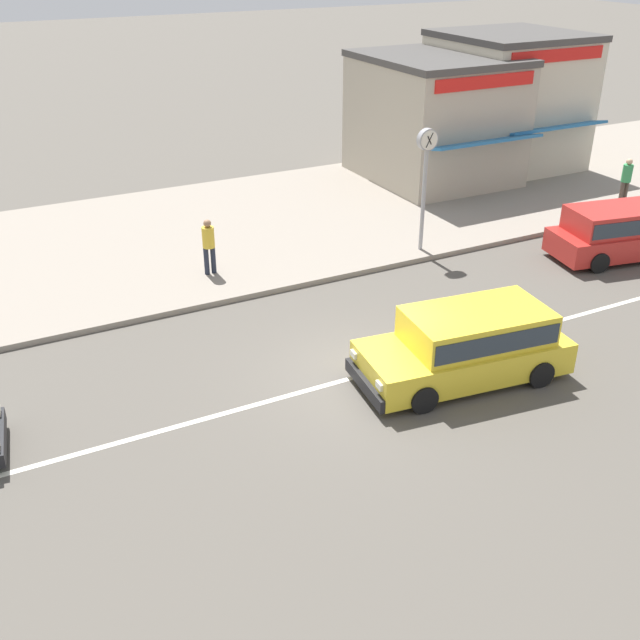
{
  "coord_description": "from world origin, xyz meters",
  "views": [
    {
      "loc": [
        -7.32,
        -12.1,
        8.7
      ],
      "look_at": [
        -0.4,
        1.41,
        0.8
      ],
      "focal_mm": 42.0,
      "sensor_mm": 36.0,
      "label": 1
    }
  ],
  "objects_px": {
    "shopfront_corner_warung": "(434,117)",
    "minivan_yellow_0": "(469,342)",
    "pedestrian_near_clock": "(626,178)",
    "street_clock": "(426,162)",
    "minivan_red_4": "(621,231)",
    "pedestrian_mid_kerb": "(209,243)",
    "shopfront_mid_block": "(507,100)"
  },
  "relations": [
    {
      "from": "minivan_yellow_0",
      "to": "pedestrian_mid_kerb",
      "type": "xyz_separation_m",
      "value": [
        -3.21,
        7.52,
        0.23
      ]
    },
    {
      "from": "pedestrian_near_clock",
      "to": "shopfront_mid_block",
      "type": "distance_m",
      "value": 6.29
    },
    {
      "from": "street_clock",
      "to": "shopfront_corner_warung",
      "type": "relative_size",
      "value": 0.56
    },
    {
      "from": "minivan_red_4",
      "to": "pedestrian_mid_kerb",
      "type": "distance_m",
      "value": 12.08
    },
    {
      "from": "minivan_yellow_0",
      "to": "shopfront_corner_warung",
      "type": "distance_m",
      "value": 14.75
    },
    {
      "from": "pedestrian_mid_kerb",
      "to": "shopfront_mid_block",
      "type": "bearing_deg",
      "value": 19.72
    },
    {
      "from": "street_clock",
      "to": "pedestrian_near_clock",
      "type": "xyz_separation_m",
      "value": [
        8.71,
        0.29,
        -1.74
      ]
    },
    {
      "from": "minivan_yellow_0",
      "to": "pedestrian_near_clock",
      "type": "height_order",
      "value": "pedestrian_near_clock"
    },
    {
      "from": "minivan_yellow_0",
      "to": "shopfront_mid_block",
      "type": "distance_m",
      "value": 17.08
    },
    {
      "from": "minivan_red_4",
      "to": "street_clock",
      "type": "height_order",
      "value": "street_clock"
    },
    {
      "from": "street_clock",
      "to": "shopfront_mid_block",
      "type": "xyz_separation_m",
      "value": [
        8.2,
        6.35,
        -0.11
      ]
    },
    {
      "from": "pedestrian_near_clock",
      "to": "pedestrian_mid_kerb",
      "type": "distance_m",
      "value": 15.01
    },
    {
      "from": "minivan_red_4",
      "to": "pedestrian_near_clock",
      "type": "bearing_deg",
      "value": 41.59
    },
    {
      "from": "pedestrian_near_clock",
      "to": "pedestrian_mid_kerb",
      "type": "height_order",
      "value": "pedestrian_near_clock"
    },
    {
      "from": "shopfront_corner_warung",
      "to": "pedestrian_mid_kerb",
      "type": "bearing_deg",
      "value": -155.39
    },
    {
      "from": "pedestrian_near_clock",
      "to": "shopfront_mid_block",
      "type": "xyz_separation_m",
      "value": [
        -0.51,
        6.06,
        1.62
      ]
    },
    {
      "from": "minivan_yellow_0",
      "to": "pedestrian_near_clock",
      "type": "distance_m",
      "value": 13.52
    },
    {
      "from": "street_clock",
      "to": "minivan_yellow_0",
      "type": "bearing_deg",
      "value": -115.78
    },
    {
      "from": "minivan_red_4",
      "to": "shopfront_mid_block",
      "type": "relative_size",
      "value": 0.8
    },
    {
      "from": "street_clock",
      "to": "shopfront_mid_block",
      "type": "distance_m",
      "value": 10.37
    },
    {
      "from": "minivan_red_4",
      "to": "shopfront_corner_warung",
      "type": "distance_m",
      "value": 9.21
    },
    {
      "from": "pedestrian_near_clock",
      "to": "street_clock",
      "type": "bearing_deg",
      "value": -178.07
    },
    {
      "from": "minivan_yellow_0",
      "to": "shopfront_corner_warung",
      "type": "bearing_deg",
      "value": 58.47
    },
    {
      "from": "minivan_yellow_0",
      "to": "shopfront_mid_block",
      "type": "height_order",
      "value": "shopfront_mid_block"
    },
    {
      "from": "street_clock",
      "to": "shopfront_corner_warung",
      "type": "height_order",
      "value": "shopfront_corner_warung"
    },
    {
      "from": "pedestrian_near_clock",
      "to": "shopfront_mid_block",
      "type": "relative_size",
      "value": 0.28
    },
    {
      "from": "pedestrian_near_clock",
      "to": "minivan_yellow_0",
      "type": "bearing_deg",
      "value": -150.57
    },
    {
      "from": "street_clock",
      "to": "shopfront_mid_block",
      "type": "relative_size",
      "value": 0.63
    },
    {
      "from": "minivan_yellow_0",
      "to": "shopfront_corner_warung",
      "type": "xyz_separation_m",
      "value": [
        7.67,
        12.5,
        1.59
      ]
    },
    {
      "from": "pedestrian_near_clock",
      "to": "pedestrian_mid_kerb",
      "type": "xyz_separation_m",
      "value": [
        -14.98,
        0.87,
        -0.02
      ]
    },
    {
      "from": "pedestrian_near_clock",
      "to": "shopfront_corner_warung",
      "type": "xyz_separation_m",
      "value": [
        -4.11,
        5.85,
        1.34
      ]
    },
    {
      "from": "shopfront_corner_warung",
      "to": "minivan_yellow_0",
      "type": "bearing_deg",
      "value": -121.53
    }
  ]
}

